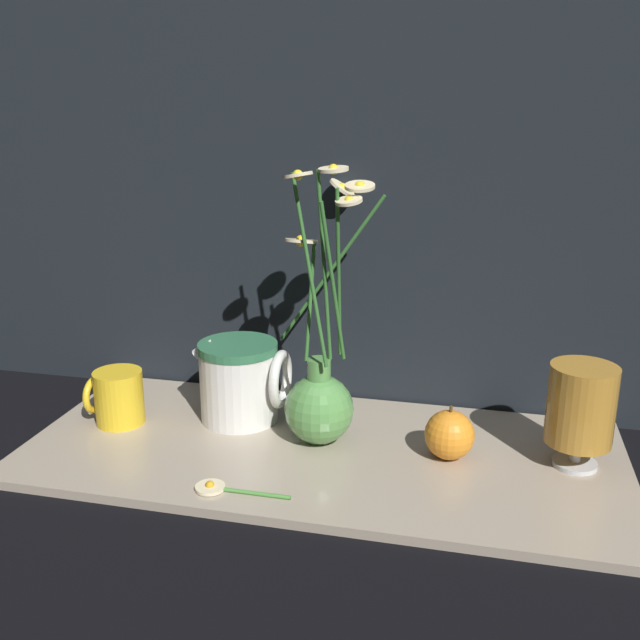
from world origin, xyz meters
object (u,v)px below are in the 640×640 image
Objects in this scene: tea_glass at (581,407)px; orange_fruit at (449,435)px; vase_with_flowers at (320,393)px; ceramic_pitcher at (241,378)px; yellow_mug at (117,397)px.

tea_glass is 0.17m from orange_fruit.
ceramic_pitcher is at bearing 161.31° from vase_with_flowers.
ceramic_pitcher reaches higher than orange_fruit.
tea_glass is (0.33, 0.01, 0.01)m from vase_with_flowers.
tea_glass reaches higher than orange_fruit.
tea_glass is at bearing 5.45° from orange_fruit.
ceramic_pitcher is 1.90× the size of orange_fruit.
vase_with_flowers is 0.13m from ceramic_pitcher.
orange_fruit is at bearing -9.76° from ceramic_pitcher.
vase_with_flowers reaches higher than ceramic_pitcher.
ceramic_pitcher is (0.17, 0.05, 0.03)m from yellow_mug.
vase_with_flowers is at bearing -18.69° from ceramic_pitcher.
ceramic_pitcher is (-0.13, 0.04, -0.01)m from vase_with_flowers.
yellow_mug is at bearing -162.81° from ceramic_pitcher.
vase_with_flowers is 4.70× the size of yellow_mug.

